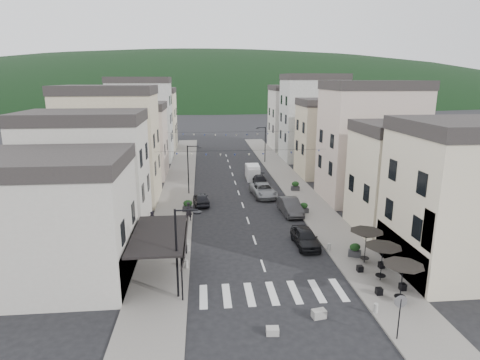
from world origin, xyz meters
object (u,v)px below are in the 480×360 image
(delivery_van, at_px, (253,172))
(parked_car_a, at_px, (305,237))
(parked_car_b, at_px, (290,206))
(pedestrian_b, at_px, (153,220))
(parked_car_d, at_px, (260,181))
(pedestrian_a, at_px, (189,212))
(parked_car_e, at_px, (201,199))
(parked_car_c, at_px, (263,190))

(delivery_van, bearing_deg, parked_car_a, -84.77)
(parked_car_b, bearing_deg, pedestrian_b, -171.10)
(parked_car_d, bearing_deg, pedestrian_b, -126.06)
(parked_car_b, bearing_deg, pedestrian_a, -175.52)
(parked_car_a, height_order, pedestrian_a, pedestrian_a)
(parked_car_e, distance_m, pedestrian_b, 8.29)
(pedestrian_a, xyz_separation_m, pedestrian_b, (-3.33, -1.56, -0.16))
(parked_car_a, height_order, pedestrian_b, pedestrian_b)
(parked_car_d, relative_size, pedestrian_b, 2.90)
(parked_car_a, bearing_deg, parked_car_e, 124.08)
(parked_car_c, bearing_deg, delivery_van, 85.76)
(parked_car_a, relative_size, parked_car_c, 0.80)
(parked_car_e, bearing_deg, parked_car_d, -141.77)
(parked_car_d, bearing_deg, parked_car_e, -131.45)
(parked_car_a, distance_m, delivery_van, 23.58)
(parked_car_c, distance_m, parked_car_e, 7.87)
(parked_car_a, height_order, parked_car_c, parked_car_c)
(parked_car_e, bearing_deg, parked_car_b, 150.66)
(parked_car_e, relative_size, pedestrian_a, 2.14)
(parked_car_a, bearing_deg, parked_car_c, 93.54)
(parked_car_d, xyz_separation_m, pedestrian_b, (-12.24, -14.50, 0.24))
(parked_car_d, bearing_deg, pedestrian_a, -120.42)
(parked_car_d, relative_size, delivery_van, 1.02)
(parked_car_b, distance_m, parked_car_d, 11.58)
(parked_car_e, xyz_separation_m, pedestrian_a, (-1.20, -5.38, 0.37))
(parked_car_b, xyz_separation_m, parked_car_d, (-1.49, 11.49, -0.16))
(parked_car_a, bearing_deg, parked_car_d, 91.44)
(delivery_van, bearing_deg, pedestrian_a, -115.04)
(parked_car_e, height_order, pedestrian_a, pedestrian_a)
(parked_car_b, relative_size, parked_car_c, 0.90)
(parked_car_e, bearing_deg, delivery_van, -128.61)
(parked_car_b, xyz_separation_m, pedestrian_b, (-13.73, -3.01, 0.08))
(parked_car_c, bearing_deg, pedestrian_a, -142.39)
(parked_car_e, relative_size, pedestrian_b, 2.57)
(parked_car_a, distance_m, pedestrian_b, 14.22)
(parked_car_b, xyz_separation_m, parked_car_e, (-9.20, 3.93, -0.14))
(pedestrian_a, bearing_deg, delivery_van, 46.04)
(parked_car_c, height_order, pedestrian_a, pedestrian_a)
(parked_car_a, xyz_separation_m, pedestrian_a, (-9.88, 6.81, 0.30))
(parked_car_d, xyz_separation_m, parked_car_e, (-7.71, -7.55, 0.03))
(delivery_van, bearing_deg, parked_car_b, -80.92)
(parked_car_d, relative_size, parked_car_e, 1.13)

